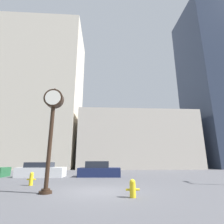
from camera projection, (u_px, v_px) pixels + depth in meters
name	position (u px, v px, depth m)	size (l,w,h in m)	color
ground_plane	(97.00, 191.00, 8.84)	(200.00, 200.00, 0.00)	#515156
building_tall_tower	(40.00, 95.00, 34.91)	(15.44, 12.00, 28.18)	beige
building_storefront_row	(135.00, 141.00, 33.64)	(20.54, 12.00, 9.83)	beige
building_glass_modern	(217.00, 82.00, 38.14)	(12.33, 12.00, 35.61)	#2D384C
street_clock	(52.00, 117.00, 9.25)	(1.00, 0.61, 5.38)	black
car_white	(41.00, 171.00, 16.22)	(4.36, 1.95, 1.31)	silver
car_navy	(99.00, 170.00, 16.43)	(4.00, 1.99, 1.40)	#19234C
fire_hydrant_near	(133.00, 188.00, 7.51)	(0.60, 0.26, 0.74)	yellow
fire_hydrant_far	(31.00, 179.00, 10.93)	(0.53, 0.23, 0.80)	yellow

